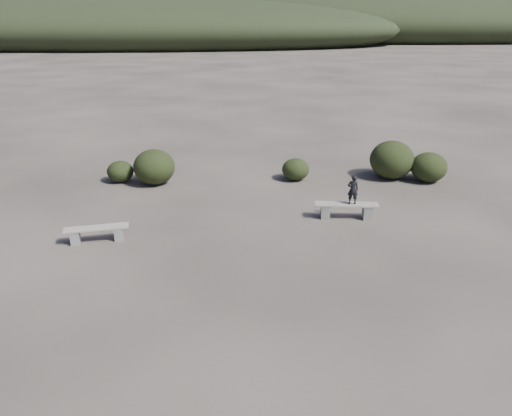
{
  "coord_description": "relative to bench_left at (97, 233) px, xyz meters",
  "views": [
    {
      "loc": [
        0.32,
        -8.48,
        5.81
      ],
      "look_at": [
        0.63,
        3.5,
        1.1
      ],
      "focal_mm": 35.0,
      "sensor_mm": 36.0,
      "label": 1
    }
  ],
  "objects": [
    {
      "name": "ground",
      "position": [
        3.67,
        -3.92,
        -0.26
      ],
      "size": [
        1200.0,
        1200.0,
        0.0
      ],
      "primitive_type": "plane",
      "color": "#312B26",
      "rests_on": "ground"
    },
    {
      "name": "bench_left",
      "position": [
        0.0,
        0.0,
        0.0
      ],
      "size": [
        1.74,
        0.7,
        0.43
      ],
      "rotation": [
        0.0,
        0.0,
        0.21
      ],
      "color": "gray",
      "rests_on": "ground"
    },
    {
      "name": "bench_right",
      "position": [
        7.07,
        1.46,
        0.03
      ],
      "size": [
        1.92,
        0.54,
        0.47
      ],
      "rotation": [
        0.0,
        0.0,
        -0.08
      ],
      "color": "gray",
      "rests_on": "ground"
    },
    {
      "name": "seated_person",
      "position": [
        7.22,
        1.45,
        0.66
      ],
      "size": [
        0.33,
        0.22,
        0.89
      ],
      "primitive_type": "imported",
      "rotation": [
        0.0,
        0.0,
        3.11
      ],
      "color": "black",
      "rests_on": "bench_right"
    },
    {
      "name": "shrub_a",
      "position": [
        -0.53,
        5.16,
        0.13
      ],
      "size": [
        0.95,
        0.95,
        0.78
      ],
      "primitive_type": "ellipsoid",
      "color": "black",
      "rests_on": "ground"
    },
    {
      "name": "shrub_b",
      "position": [
        0.77,
        4.9,
        0.38
      ],
      "size": [
        1.48,
        1.48,
        1.27
      ],
      "primitive_type": "ellipsoid",
      "color": "black",
      "rests_on": "ground"
    },
    {
      "name": "shrub_c",
      "position": [
        5.9,
        5.22,
        0.15
      ],
      "size": [
        1.01,
        1.01,
        0.81
      ],
      "primitive_type": "ellipsoid",
      "color": "black",
      "rests_on": "ground"
    },
    {
      "name": "shrub_d",
      "position": [
        9.5,
        5.36,
        0.45
      ],
      "size": [
        1.62,
        1.62,
        1.42
      ],
      "primitive_type": "ellipsoid",
      "color": "black",
      "rests_on": "ground"
    },
    {
      "name": "shrub_e",
      "position": [
        10.75,
        4.92,
        0.28
      ],
      "size": [
        1.3,
        1.3,
        1.08
      ],
      "primitive_type": "ellipsoid",
      "color": "black",
      "rests_on": "ground"
    },
    {
      "name": "mountain_ridges",
      "position": [
        -3.81,
        335.14,
        10.58
      ],
      "size": [
        500.0,
        400.0,
        56.0
      ],
      "color": "black",
      "rests_on": "ground"
    }
  ]
}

